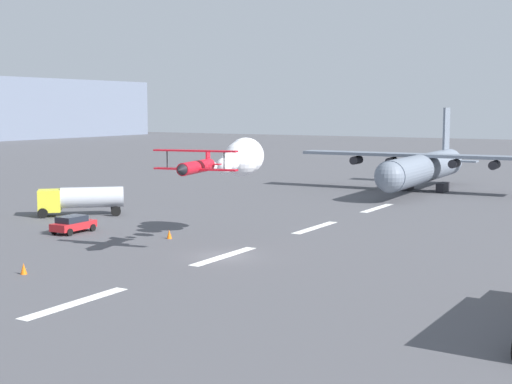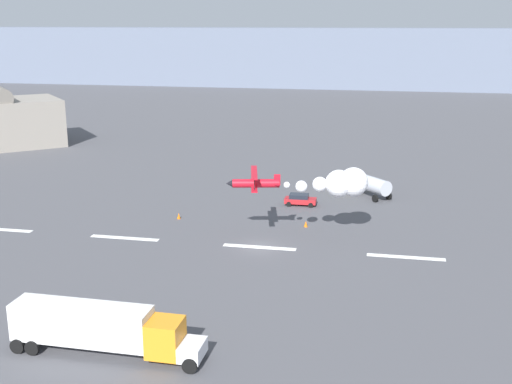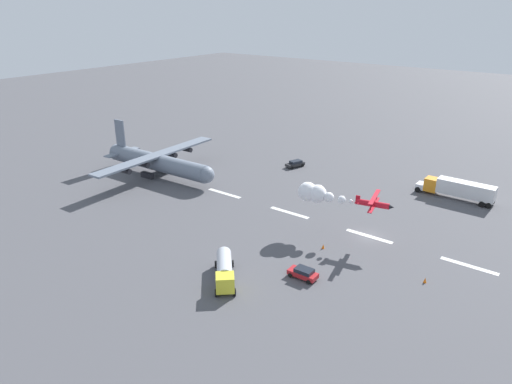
# 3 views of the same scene
# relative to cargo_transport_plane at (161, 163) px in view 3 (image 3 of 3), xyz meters

# --- Properties ---
(ground_plane) EXTENTS (440.00, 440.00, 0.00)m
(ground_plane) POSITION_rel_cargo_transport_plane_xyz_m (-48.32, -0.77, -3.25)
(ground_plane) COLOR #4C4C51
(ground_plane) RESTS_ON ground
(runway_stripe_2) EXTENTS (8.00, 0.90, 0.01)m
(runway_stripe_2) POSITION_rel_cargo_transport_plane_xyz_m (-63.81, -0.77, -3.24)
(runway_stripe_2) COLOR white
(runway_stripe_2) RESTS_ON ground
(runway_stripe_3) EXTENTS (8.00, 0.90, 0.01)m
(runway_stripe_3) POSITION_rel_cargo_transport_plane_xyz_m (-48.32, -0.77, -3.24)
(runway_stripe_3) COLOR white
(runway_stripe_3) RESTS_ON ground
(runway_stripe_4) EXTENTS (8.00, 0.90, 0.01)m
(runway_stripe_4) POSITION_rel_cargo_transport_plane_xyz_m (-32.83, -0.77, -3.24)
(runway_stripe_4) COLOR white
(runway_stripe_4) RESTS_ON ground
(runway_stripe_5) EXTENTS (8.00, 0.90, 0.01)m
(runway_stripe_5) POSITION_rel_cargo_transport_plane_xyz_m (-17.34, -0.77, -3.24)
(runway_stripe_5) COLOR white
(runway_stripe_5) RESTS_ON ground
(cargo_transport_plane) EXTENTS (29.32, 33.19, 10.95)m
(cargo_transport_plane) POSITION_rel_cargo_transport_plane_xyz_m (0.00, 0.00, 0.00)
(cargo_transport_plane) COLOR slate
(cargo_transport_plane) RESTS_ON ground
(stunt_biplane_red) EXTENTS (15.24, 6.87, 3.21)m
(stunt_biplane_red) POSITION_rel_cargo_transport_plane_xyz_m (-40.58, 2.73, 3.47)
(stunt_biplane_red) COLOR red
(semi_truck_orange) EXTENTS (14.52, 3.07, 3.70)m
(semi_truck_orange) POSITION_rel_cargo_transport_plane_xyz_m (-55.28, -25.67, -1.12)
(semi_truck_orange) COLOR silver
(semi_truck_orange) RESTS_ON ground
(fuel_tanker_truck) EXTENTS (7.46, 7.93, 2.90)m
(fuel_tanker_truck) POSITION_rel_cargo_transport_plane_xyz_m (-37.93, 23.38, -1.51)
(fuel_tanker_truck) COLOR yellow
(fuel_tanker_truck) RESTS_ON ground
(followme_car_yellow) EXTENTS (3.20, 4.87, 1.52)m
(followme_car_yellow) POSITION_rel_cargo_transport_plane_xyz_m (-19.93, -23.08, -2.43)
(followme_car_yellow) COLOR #262628
(followme_car_yellow) RESTS_ON ground
(airport_staff_sedan) EXTENTS (4.17, 2.07, 1.52)m
(airport_staff_sedan) POSITION_rel_cargo_transport_plane_xyz_m (-46.18, 16.38, -2.44)
(airport_staff_sedan) COLOR #B21E23
(airport_staff_sedan) RESTS_ON ground
(traffic_cone_near) EXTENTS (0.44, 0.44, 0.75)m
(traffic_cone_near) POSITION_rel_cargo_transport_plane_xyz_m (-60.08, 7.43, -2.87)
(traffic_cone_near) COLOR orange
(traffic_cone_near) RESTS_ON ground
(traffic_cone_far) EXTENTS (0.44, 0.44, 0.75)m
(traffic_cone_far) POSITION_rel_cargo_transport_plane_xyz_m (-44.28, 7.31, -2.87)
(traffic_cone_far) COLOR orange
(traffic_cone_far) RESTS_ON ground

